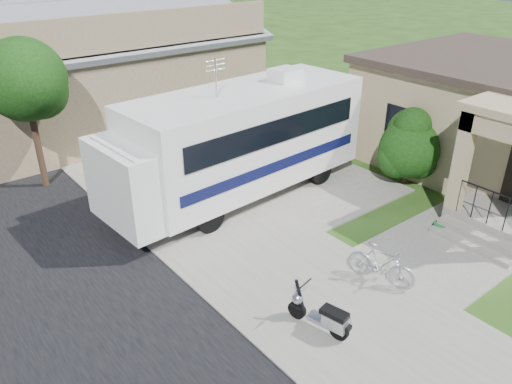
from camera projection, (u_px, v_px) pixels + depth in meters
ground at (340, 274)px, 11.59m from camera, size 120.00×120.00×0.00m
sidewalk_slab at (116, 154)px, 18.00m from camera, size 4.00×80.00×0.06m
driveway_slab at (266, 188)px, 15.56m from camera, size 7.00×6.00×0.05m
walk_slab at (451, 247)px, 12.55m from camera, size 4.00×3.00×0.05m
house at (494, 112)px, 16.73m from camera, size 9.47×7.80×3.54m
warehouse at (91, 75)px, 20.45m from camera, size 12.50×8.40×5.04m
street_tree_a at (28, 83)px, 14.39m from camera, size 2.44×2.40×4.58m
motorhome at (238, 139)px, 14.41m from camera, size 8.28×3.08×4.17m
shrub at (409, 145)px, 15.38m from camera, size 2.04×1.95×2.50m
scooter at (322, 315)px, 9.67m from camera, size 0.61×1.38×0.92m
bicycle at (381, 266)px, 11.04m from camera, size 0.89×1.63×0.94m
garden_hose at (440, 227)px, 13.31m from camera, size 0.36×0.36×0.16m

